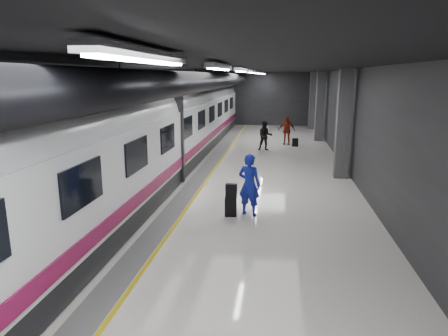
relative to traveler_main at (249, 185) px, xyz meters
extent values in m
plane|color=silver|center=(-1.09, 3.24, -0.96)|extent=(40.00, 40.00, 0.00)
cube|color=black|center=(-1.09, 3.24, 3.54)|extent=(10.00, 40.00, 0.02)
cube|color=#28282B|center=(-1.09, 23.24, 1.29)|extent=(10.00, 0.02, 4.50)
cube|color=#28282B|center=(-6.09, 3.24, 1.29)|extent=(0.02, 40.00, 4.50)
cube|color=#28282B|center=(3.91, 3.24, 1.29)|extent=(0.02, 40.00, 4.50)
cube|color=slate|center=(-2.44, 3.24, -0.96)|extent=(0.65, 39.80, 0.01)
cube|color=gold|center=(-2.04, 3.24, -0.96)|extent=(0.10, 39.80, 0.01)
cylinder|color=black|center=(-2.39, 3.24, 2.99)|extent=(0.80, 38.00, 0.80)
cube|color=silver|center=(-0.49, -7.76, 3.44)|extent=(0.22, 2.60, 0.10)
cube|color=silver|center=(-0.49, -2.76, 3.44)|extent=(0.22, 2.60, 0.10)
cube|color=silver|center=(-0.49, 2.24, 3.44)|extent=(0.22, 2.60, 0.10)
cube|color=silver|center=(-0.49, 7.24, 3.44)|extent=(0.22, 2.60, 0.10)
cube|color=silver|center=(-0.49, 12.24, 3.44)|extent=(0.22, 2.60, 0.10)
cube|color=silver|center=(-0.49, 17.24, 3.44)|extent=(0.22, 2.60, 0.10)
cube|color=silver|center=(-0.49, 21.24, 3.44)|extent=(0.22, 2.60, 0.10)
cube|color=#515154|center=(3.46, 5.24, 1.29)|extent=(0.55, 0.55, 4.50)
cube|color=#515154|center=(3.46, 15.24, 1.29)|extent=(0.55, 0.55, 4.50)
cube|color=#515154|center=(3.46, 21.24, 1.29)|extent=(0.55, 0.55, 4.50)
cube|color=black|center=(-4.34, 3.24, -0.61)|extent=(2.80, 38.00, 0.60)
cube|color=white|center=(-4.34, 3.24, 0.79)|extent=(2.90, 38.00, 2.20)
cylinder|color=white|center=(-4.34, 3.24, 1.74)|extent=(2.80, 38.00, 2.80)
cube|color=maroon|center=(-2.87, 3.24, -0.01)|extent=(0.04, 38.00, 0.35)
cube|color=black|center=(-4.34, 3.24, 1.04)|extent=(3.05, 0.25, 3.80)
cube|color=black|center=(-2.87, -4.76, 1.19)|extent=(0.05, 1.60, 0.85)
cube|color=black|center=(-2.87, -1.76, 1.19)|extent=(0.05, 1.60, 0.85)
cube|color=black|center=(-2.87, 1.24, 1.19)|extent=(0.05, 1.60, 0.85)
cube|color=black|center=(-2.87, 4.24, 1.19)|extent=(0.05, 1.60, 0.85)
cube|color=black|center=(-2.87, 7.24, 1.19)|extent=(0.05, 1.60, 0.85)
cube|color=black|center=(-2.87, 10.24, 1.19)|extent=(0.05, 1.60, 0.85)
cube|color=black|center=(-2.87, 13.24, 1.19)|extent=(0.05, 1.60, 0.85)
cube|color=black|center=(-2.87, 16.24, 1.19)|extent=(0.05, 1.60, 0.85)
cube|color=black|center=(-2.87, 19.24, 1.19)|extent=(0.05, 1.60, 0.85)
imported|color=#1725B2|center=(0.00, 0.00, 0.00)|extent=(0.81, 0.66, 1.93)
cube|color=black|center=(-0.55, -0.19, -0.67)|extent=(0.38, 0.26, 0.59)
cube|color=black|center=(-0.53, -0.23, -0.16)|extent=(0.34, 0.20, 0.44)
imported|color=black|center=(0.07, 11.08, -0.12)|extent=(0.89, 0.73, 1.69)
imported|color=maroon|center=(1.32, 13.33, -0.07)|extent=(1.10, 0.58, 1.78)
cube|color=black|center=(1.85, 12.65, -0.71)|extent=(0.37, 0.27, 0.50)
camera|label=1|loc=(0.84, -11.71, 3.23)|focal=32.00mm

